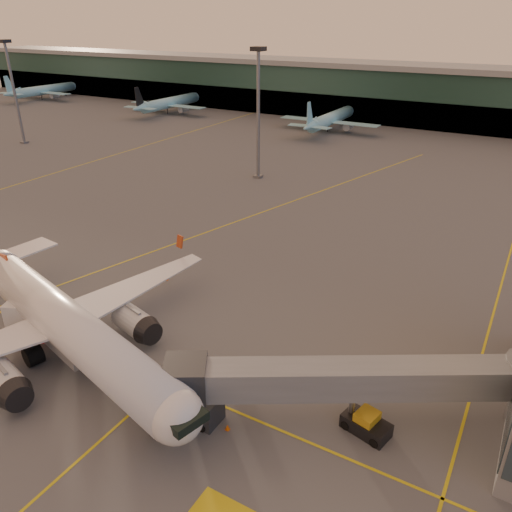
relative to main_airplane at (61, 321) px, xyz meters
The scene contains 13 objects.
ground 8.10m from the main_airplane, 27.39° to the right, with size 600.00×600.00×0.00m, color #4C4F54.
taxi_markings 41.50m from the main_airplane, 91.57° to the left, with size 100.12×173.00×0.01m.
terminal 138.80m from the main_airplane, 87.44° to the left, with size 400.00×20.00×17.60m.
mast_west_far 102.94m from the main_airplane, 144.95° to the left, with size 2.40×2.40×25.60m.
mast_west_near 65.18m from the main_airplane, 102.40° to the left, with size 2.40×2.40×25.60m.
distant_aircraft_row 115.82m from the main_airplane, 97.35° to the left, with size 290.00×34.00×13.00m.
main_airplane is the anchor object (origin of this frame).
jet_bridge 29.97m from the main_airplane, 12.18° to the left, with size 28.55×18.59×6.16m.
catering_truck 5.51m from the main_airplane, behind, with size 5.88×4.24×4.19m.
gpu_cart 18.27m from the main_airplane, 15.01° to the left, with size 1.98×1.38×1.07m.
pushback_tug 29.98m from the main_airplane, 10.00° to the left, with size 4.24×2.92×1.99m.
cone_nose 19.80m from the main_airplane, ahead, with size 0.42×0.42×0.53m.
cone_wing_left 18.02m from the main_airplane, 94.99° to the left, with size 0.45×0.45×0.58m.
Camera 1 is at (30.71, -22.67, 30.87)m, focal length 35.00 mm.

